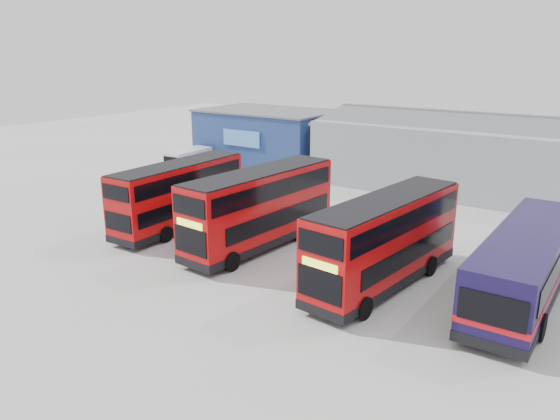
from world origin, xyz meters
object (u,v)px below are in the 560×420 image
(double_decker_left, at_px, (179,196))
(double_decker_right, at_px, (385,243))
(panel_van, at_px, (189,159))
(maintenance_shed, at_px, (523,159))
(office_block, at_px, (269,137))
(double_decker_centre, at_px, (260,210))
(single_decker_blue, at_px, (525,267))

(double_decker_left, xyz_separation_m, double_decker_right, (13.74, -0.83, 0.08))
(double_decker_right, distance_m, panel_van, 27.58)
(maintenance_shed, distance_m, double_decker_left, 25.72)
(office_block, xyz_separation_m, double_decker_left, (6.74, -18.69, -0.57))
(office_block, xyz_separation_m, double_decker_centre, (12.74, -18.61, -0.44))
(maintenance_shed, xyz_separation_m, double_decker_left, (-15.26, -20.70, -0.60))
(office_block, xyz_separation_m, single_decker_blue, (26.13, -17.55, -1.01))
(double_decker_centre, bearing_deg, single_decker_blue, 8.94)
(office_block, relative_size, double_decker_right, 1.22)
(double_decker_centre, xyz_separation_m, double_decker_right, (7.74, -0.91, -0.05))
(office_block, height_order, single_decker_blue, office_block)
(double_decker_centre, relative_size, double_decker_right, 1.02)
(double_decker_centre, bearing_deg, double_decker_right, -2.31)
(maintenance_shed, xyz_separation_m, double_decker_right, (-1.52, -21.53, -0.51))
(double_decker_centre, distance_m, single_decker_blue, 13.45)
(office_block, distance_m, single_decker_blue, 31.50)
(double_decker_centre, bearing_deg, office_block, 128.79)
(single_decker_blue, bearing_deg, office_block, -34.07)
(maintenance_shed, height_order, double_decker_centre, maintenance_shed)
(double_decker_left, distance_m, single_decker_blue, 19.43)
(single_decker_blue, relative_size, panel_van, 2.53)
(maintenance_shed, distance_m, panel_van, 27.41)
(office_block, distance_m, double_decker_left, 19.88)
(maintenance_shed, height_order, double_decker_right, maintenance_shed)
(double_decker_right, bearing_deg, office_block, 142.71)
(office_block, xyz_separation_m, panel_van, (-3.94, -6.74, -1.47))
(single_decker_blue, distance_m, panel_van, 31.96)
(maintenance_shed, bearing_deg, double_decker_right, -94.05)
(maintenance_shed, relative_size, double_decker_centre, 2.95)
(double_decker_left, bearing_deg, single_decker_blue, -178.01)
(double_decker_left, bearing_deg, maintenance_shed, -127.78)
(double_decker_centre, xyz_separation_m, panel_van, (-16.68, 11.88, -1.04))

